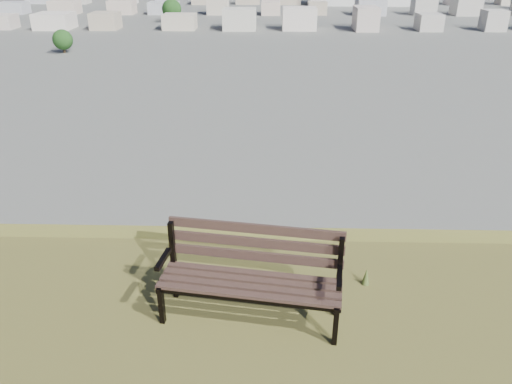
{
  "coord_description": "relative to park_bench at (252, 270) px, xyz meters",
  "views": [
    {
      "loc": [
        1.42,
        -0.89,
        28.0
      ],
      "look_at": [
        1.27,
        4.64,
        25.3
      ],
      "focal_mm": 35.0,
      "sensor_mm": 36.0,
      "label": 1
    }
  ],
  "objects": [
    {
      "name": "park_bench",
      "position": [
        0.0,
        0.0,
        0.0
      ],
      "size": [
        1.64,
        0.74,
        0.83
      ],
      "rotation": [
        0.0,
        0.0,
        -0.15
      ],
      "color": "#453028",
      "rests_on": "hilltop_mesa"
    }
  ]
}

